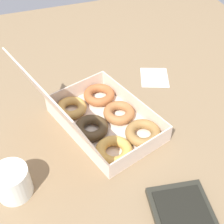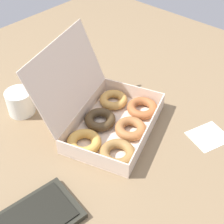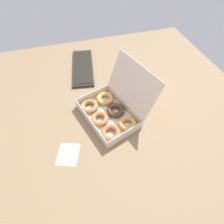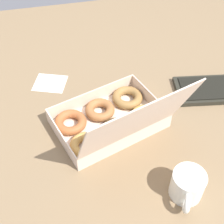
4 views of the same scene
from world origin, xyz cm
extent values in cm
cube|color=#7F6749|center=(0.00, 0.00, -1.00)|extent=(180.00, 180.00, 2.00)
cube|color=beige|center=(-0.77, -2.62, 0.20)|extent=(40.65, 33.37, 0.40)
cube|color=beige|center=(-17.22, -8.02, 3.23)|extent=(7.75, 22.57, 5.67)
cube|color=beige|center=(15.68, 2.79, 3.23)|extent=(7.75, 22.57, 5.67)
cube|color=beige|center=(2.85, -13.65, 3.23)|extent=(32.65, 11.06, 5.67)
cube|color=beige|center=(-4.39, 8.42, 3.23)|extent=(32.65, 11.06, 5.67)
cube|color=beige|center=(-5.84, 12.83, 17.01)|extent=(36.18, 19.73, 22.03)
torus|color=olive|center=(-9.83, -11.68, 1.95)|extent=(15.24, 15.24, 3.09)
torus|color=#9C6236|center=(1.11, -7.85, 1.95)|extent=(11.90, 11.90, 3.11)
torus|color=#9D582F|center=(11.91, -4.41, 1.95)|extent=(15.42, 15.42, 3.03)
torus|color=gold|center=(-13.49, -0.92, 1.95)|extent=(14.96, 14.96, 3.13)
torus|color=#44311C|center=(-2.47, 2.62, 1.95)|extent=(14.75, 14.75, 3.15)
torus|color=#C99347|center=(8.56, 6.28, 1.95)|extent=(14.35, 14.35, 2.94)
cylinder|color=white|center=(-16.51, 27.81, 4.39)|extent=(9.33, 9.33, 8.78)
cylinder|color=black|center=(-16.51, 27.81, 7.20)|extent=(8.21, 8.21, 0.53)
cube|color=white|center=(16.95, -28.16, 0.07)|extent=(14.81, 13.75, 0.15)
camera|label=1|loc=(-68.00, 18.66, 72.43)|focal=50.00mm
camera|label=2|loc=(-57.51, -52.21, 74.12)|focal=50.00mm
camera|label=3|loc=(60.15, -17.57, 81.90)|focal=28.00mm
camera|label=4|loc=(13.63, 66.41, 80.86)|focal=50.00mm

